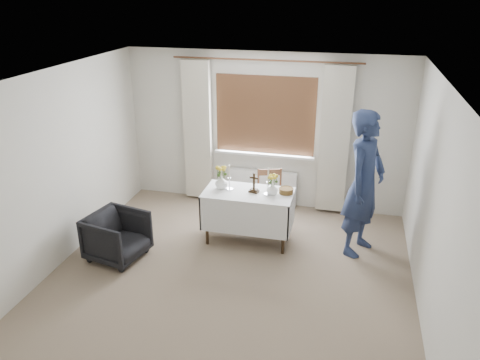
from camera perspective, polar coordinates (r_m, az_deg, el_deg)
name	(u,v)px	position (r m, az deg, el deg)	size (l,w,h in m)	color
ground	(224,288)	(5.86, -1.91, -12.98)	(5.00, 5.00, 0.00)	gray
altar_table	(248,217)	(6.64, 1.01, -4.48)	(1.24, 0.64, 0.76)	white
wooden_chair	(271,199)	(7.05, 3.74, -2.37)	(0.40, 0.40, 0.86)	brown
armchair	(117,236)	(6.48, -14.74, -6.67)	(0.68, 0.70, 0.64)	black
person	(364,184)	(6.36, 14.89, -0.48)	(0.73, 0.48, 1.99)	navy
radiator	(263,188)	(7.77, 2.83, -0.95)	(1.10, 0.10, 0.60)	white
wooden_cross	(254,183)	(6.42, 1.72, -0.31)	(0.13, 0.10, 0.29)	black
candlestick_left	(229,177)	(6.49, -1.30, 0.32)	(0.10, 0.10, 0.37)	silver
candlestick_right	(268,181)	(6.33, 3.44, -0.17)	(0.11, 0.11, 0.39)	silver
flower_vase_left	(221,182)	(6.56, -2.28, -0.26)	(0.18, 0.18, 0.19)	white
flower_vase_right	(272,189)	(6.39, 3.97, -1.08)	(0.16, 0.16, 0.17)	white
wicker_basket	(286,191)	(6.46, 5.64, -1.30)	(0.20, 0.20, 0.07)	brown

